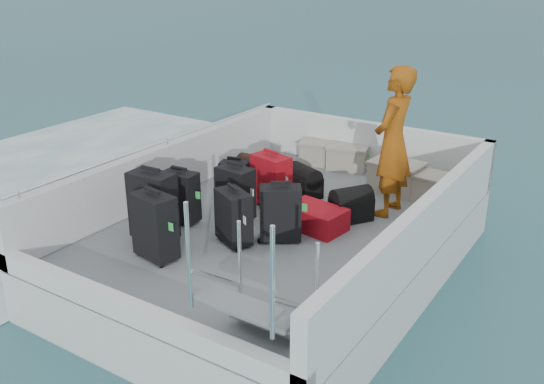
{
  "coord_description": "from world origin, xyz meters",
  "views": [
    {
      "loc": [
        3.49,
        -5.55,
        3.63
      ],
      "look_at": [
        -0.12,
        0.01,
        1.0
      ],
      "focal_mm": 40.0,
      "sensor_mm": 36.0,
      "label": 1
    }
  ],
  "objects_px": {
    "suitcase_3": "(155,227)",
    "suitcase_7": "(280,214)",
    "suitcase_0": "(153,206)",
    "suitcase_2": "(234,181)",
    "suitcase_1": "(181,197)",
    "crate_3": "(434,190)",
    "crate_1": "(347,158)",
    "suitcase_8": "(316,218)",
    "passenger": "(393,142)",
    "suitcase_5": "(271,181)",
    "suitcase_6": "(234,218)",
    "suitcase_4": "(235,194)",
    "crate_2": "(396,178)",
    "crate_0": "(320,154)"
  },
  "relations": [
    {
      "from": "suitcase_3",
      "to": "suitcase_7",
      "type": "distance_m",
      "value": 1.38
    },
    {
      "from": "suitcase_0",
      "to": "suitcase_2",
      "type": "xyz_separation_m",
      "value": [
        0.08,
        1.4,
        -0.13
      ]
    },
    {
      "from": "suitcase_1",
      "to": "crate_3",
      "type": "bearing_deg",
      "value": 38.9
    },
    {
      "from": "suitcase_2",
      "to": "crate_1",
      "type": "xyz_separation_m",
      "value": [
        0.68,
        1.89,
        -0.09
      ]
    },
    {
      "from": "suitcase_8",
      "to": "passenger",
      "type": "height_order",
      "value": "passenger"
    },
    {
      "from": "crate_1",
      "to": "crate_3",
      "type": "relative_size",
      "value": 1.0
    },
    {
      "from": "suitcase_5",
      "to": "suitcase_8",
      "type": "height_order",
      "value": "suitcase_5"
    },
    {
      "from": "suitcase_3",
      "to": "passenger",
      "type": "distance_m",
      "value": 2.97
    },
    {
      "from": "suitcase_7",
      "to": "passenger",
      "type": "height_order",
      "value": "passenger"
    },
    {
      "from": "suitcase_6",
      "to": "suitcase_7",
      "type": "height_order",
      "value": "suitcase_7"
    },
    {
      "from": "passenger",
      "to": "suitcase_3",
      "type": "bearing_deg",
      "value": -31.74
    },
    {
      "from": "suitcase_7",
      "to": "passenger",
      "type": "bearing_deg",
      "value": 28.8
    },
    {
      "from": "crate_3",
      "to": "suitcase_4",
      "type": "bearing_deg",
      "value": -135.16
    },
    {
      "from": "suitcase_4",
      "to": "suitcase_5",
      "type": "distance_m",
      "value": 0.6
    },
    {
      "from": "suitcase_8",
      "to": "crate_2",
      "type": "height_order",
      "value": "crate_2"
    },
    {
      "from": "suitcase_7",
      "to": "passenger",
      "type": "distance_m",
      "value": 1.67
    },
    {
      "from": "suitcase_8",
      "to": "passenger",
      "type": "bearing_deg",
      "value": -21.76
    },
    {
      "from": "suitcase_1",
      "to": "crate_0",
      "type": "bearing_deg",
      "value": 77.66
    },
    {
      "from": "suitcase_5",
      "to": "suitcase_4",
      "type": "bearing_deg",
      "value": -89.23
    },
    {
      "from": "suitcase_7",
      "to": "suitcase_3",
      "type": "bearing_deg",
      "value": -163.33
    },
    {
      "from": "suitcase_2",
      "to": "crate_1",
      "type": "bearing_deg",
      "value": 50.99
    },
    {
      "from": "crate_3",
      "to": "suitcase_6",
      "type": "bearing_deg",
      "value": -121.42
    },
    {
      "from": "suitcase_1",
      "to": "suitcase_5",
      "type": "height_order",
      "value": "suitcase_5"
    },
    {
      "from": "suitcase_3",
      "to": "crate_3",
      "type": "distance_m",
      "value": 3.65
    },
    {
      "from": "suitcase_3",
      "to": "crate_2",
      "type": "xyz_separation_m",
      "value": [
        1.37,
        3.17,
        -0.16
      ]
    },
    {
      "from": "suitcase_5",
      "to": "crate_1",
      "type": "distance_m",
      "value": 1.79
    },
    {
      "from": "crate_0",
      "to": "crate_3",
      "type": "bearing_deg",
      "value": -15.25
    },
    {
      "from": "suitcase_5",
      "to": "crate_2",
      "type": "distance_m",
      "value": 1.74
    },
    {
      "from": "suitcase_7",
      "to": "suitcase_8",
      "type": "bearing_deg",
      "value": 35.33
    },
    {
      "from": "suitcase_2",
      "to": "passenger",
      "type": "xyz_separation_m",
      "value": [
        1.83,
        0.72,
        0.65
      ]
    },
    {
      "from": "suitcase_0",
      "to": "suitcase_8",
      "type": "height_order",
      "value": "suitcase_0"
    },
    {
      "from": "suitcase_5",
      "to": "passenger",
      "type": "bearing_deg",
      "value": 37.26
    },
    {
      "from": "crate_0",
      "to": "crate_3",
      "type": "relative_size",
      "value": 0.94
    },
    {
      "from": "suitcase_2",
      "to": "crate_2",
      "type": "bearing_deg",
      "value": 22.12
    },
    {
      "from": "crate_3",
      "to": "passenger",
      "type": "relative_size",
      "value": 0.31
    },
    {
      "from": "suitcase_4",
      "to": "crate_0",
      "type": "relative_size",
      "value": 1.22
    },
    {
      "from": "suitcase_8",
      "to": "crate_0",
      "type": "relative_size",
      "value": 1.28
    },
    {
      "from": "suitcase_0",
      "to": "crate_0",
      "type": "xyz_separation_m",
      "value": [
        0.3,
        3.29,
        -0.23
      ]
    },
    {
      "from": "suitcase_5",
      "to": "crate_0",
      "type": "height_order",
      "value": "suitcase_5"
    },
    {
      "from": "suitcase_3",
      "to": "suitcase_8",
      "type": "height_order",
      "value": "suitcase_3"
    },
    {
      "from": "crate_0",
      "to": "suitcase_0",
      "type": "bearing_deg",
      "value": -95.14
    },
    {
      "from": "suitcase_1",
      "to": "suitcase_4",
      "type": "distance_m",
      "value": 0.65
    },
    {
      "from": "crate_1",
      "to": "passenger",
      "type": "distance_m",
      "value": 1.8
    },
    {
      "from": "suitcase_1",
      "to": "suitcase_2",
      "type": "distance_m",
      "value": 0.9
    },
    {
      "from": "suitcase_5",
      "to": "suitcase_6",
      "type": "xyz_separation_m",
      "value": [
        0.25,
        -1.13,
        -0.03
      ]
    },
    {
      "from": "suitcase_1",
      "to": "suitcase_8",
      "type": "distance_m",
      "value": 1.61
    },
    {
      "from": "crate_1",
      "to": "suitcase_1",
      "type": "bearing_deg",
      "value": -106.28
    },
    {
      "from": "suitcase_1",
      "to": "suitcase_8",
      "type": "bearing_deg",
      "value": 20.93
    },
    {
      "from": "suitcase_3",
      "to": "suitcase_8",
      "type": "bearing_deg",
      "value": 66.09
    },
    {
      "from": "crate_1",
      "to": "crate_0",
      "type": "bearing_deg",
      "value": 180.0
    }
  ]
}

